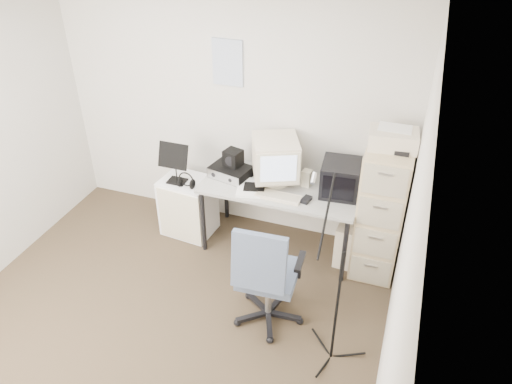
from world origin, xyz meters
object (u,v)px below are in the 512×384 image
(filing_cabinet, at_px, (381,210))
(office_chair, at_px, (269,272))
(desk, at_px, (280,217))
(side_cart, at_px, (188,206))

(filing_cabinet, distance_m, office_chair, 1.26)
(desk, bearing_deg, side_cart, -176.57)
(filing_cabinet, height_order, side_cart, filing_cabinet)
(side_cart, bearing_deg, desk, 9.03)
(filing_cabinet, relative_size, side_cart, 2.07)
(side_cart, bearing_deg, office_chair, -32.13)
(desk, relative_size, office_chair, 1.44)
(filing_cabinet, relative_size, office_chair, 1.25)
(desk, height_order, side_cart, desk)
(filing_cabinet, bearing_deg, side_cart, -177.37)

